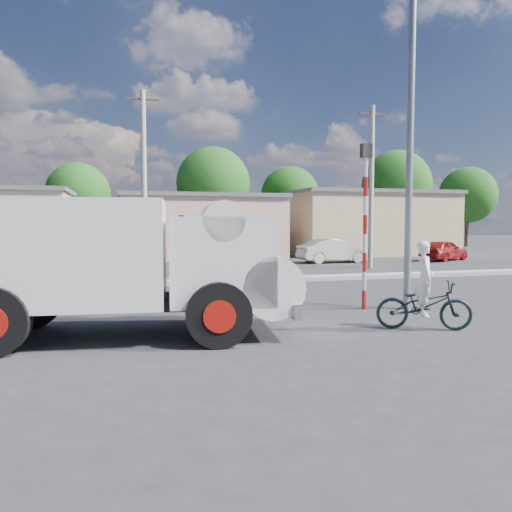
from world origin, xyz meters
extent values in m
plane|color=#2A2A2C|center=(0.00, 0.00, 0.00)|extent=(120.00, 120.00, 0.00)
cube|color=#99968E|center=(0.00, 8.00, 0.08)|extent=(40.00, 0.80, 0.16)
cylinder|color=black|center=(-4.94, 1.28, 0.61)|extent=(1.26, 0.49, 1.23)
cylinder|color=red|center=(-4.94, 1.28, 0.61)|extent=(0.64, 0.47, 0.60)
cylinder|color=black|center=(-1.32, -1.49, 0.61)|extent=(1.26, 0.49, 1.23)
cylinder|color=red|center=(-1.32, -1.49, 0.61)|extent=(0.64, 0.47, 0.60)
cylinder|color=black|center=(-1.06, 0.84, 0.61)|extent=(1.26, 0.49, 1.23)
cylinder|color=red|center=(-1.06, 0.84, 0.61)|extent=(0.64, 0.47, 0.60)
cube|color=black|center=(-3.18, -0.10, 0.70)|extent=(5.26, 2.02, 0.20)
cube|color=white|center=(-4.18, 0.01, 1.73)|extent=(4.27, 2.89, 2.06)
cube|color=white|center=(-1.08, -0.34, 1.56)|extent=(2.25, 2.50, 1.73)
cylinder|color=white|center=(-0.13, -0.44, 1.06)|extent=(1.48, 2.41, 1.23)
cylinder|color=white|center=(-1.08, -0.34, 2.34)|extent=(1.03, 2.36, 0.78)
cube|color=silver|center=(0.31, -0.49, 0.61)|extent=(0.43, 2.40, 0.31)
cube|color=black|center=(-1.85, -0.25, 2.06)|extent=(0.30, 1.89, 0.78)
imported|color=black|center=(3.25, -1.13, 0.53)|extent=(2.12, 1.45, 1.06)
imported|color=white|center=(3.25, -1.13, 0.81)|extent=(0.59, 0.70, 1.62)
imported|color=beige|center=(8.61, 15.55, 0.67)|extent=(4.14, 1.60, 1.35)
imported|color=maroon|center=(15.56, 15.19, 0.62)|extent=(3.90, 2.83, 1.23)
cylinder|color=red|center=(3.20, 1.50, 0.25)|extent=(0.11, 0.11, 0.50)
cylinder|color=white|center=(3.20, 1.50, 0.75)|extent=(0.11, 0.11, 0.50)
cylinder|color=red|center=(3.20, 1.50, 1.25)|extent=(0.11, 0.11, 0.50)
cylinder|color=white|center=(3.20, 1.50, 1.75)|extent=(0.11, 0.11, 0.50)
cylinder|color=red|center=(3.20, 1.50, 2.25)|extent=(0.11, 0.11, 0.50)
cylinder|color=white|center=(3.20, 1.50, 2.75)|extent=(0.11, 0.11, 0.50)
cylinder|color=red|center=(3.20, 1.50, 3.25)|extent=(0.11, 0.11, 0.50)
cylinder|color=white|center=(3.20, 1.50, 3.75)|extent=(0.11, 0.11, 0.50)
cube|color=black|center=(3.20, 1.50, 4.18)|extent=(0.28, 0.18, 0.36)
cylinder|color=slate|center=(4.30, 1.20, 4.50)|extent=(0.18, 0.18, 9.00)
cube|color=tan|center=(2.00, 22.00, 1.90)|extent=(10.00, 7.00, 3.80)
cube|color=#59595B|center=(2.00, 22.00, 3.92)|extent=(10.30, 7.30, 0.24)
cube|color=#C9B586|center=(14.00, 22.00, 2.10)|extent=(11.00, 7.00, 4.20)
cube|color=#59595B|center=(14.00, 22.00, 4.32)|extent=(11.30, 7.30, 0.24)
cylinder|color=#38281E|center=(-6.00, 29.00, 1.74)|extent=(0.36, 0.36, 3.47)
sphere|color=#2E6E21|center=(-6.00, 29.00, 4.34)|extent=(4.71, 4.71, 4.71)
cylinder|color=#38281E|center=(4.00, 28.00, 2.10)|extent=(0.36, 0.36, 4.20)
sphere|color=#2E6E21|center=(4.00, 28.00, 5.25)|extent=(5.70, 5.70, 5.70)
cylinder|color=#38281E|center=(11.00, 30.00, 1.82)|extent=(0.36, 0.36, 3.64)
sphere|color=#2E6E21|center=(11.00, 30.00, 4.55)|extent=(4.94, 4.94, 4.94)
cylinder|color=#38281E|center=(20.00, 28.00, 2.18)|extent=(0.36, 0.36, 4.37)
sphere|color=#2E6E21|center=(20.00, 28.00, 5.46)|extent=(5.93, 5.93, 5.93)
cylinder|color=#38281E|center=(28.00, 29.00, 1.90)|extent=(0.36, 0.36, 3.81)
sphere|color=#2E6E21|center=(28.00, 29.00, 4.76)|extent=(5.17, 5.17, 5.17)
cylinder|color=#99968E|center=(-2.00, 12.00, 4.00)|extent=(0.24, 0.24, 8.00)
cube|color=#38281E|center=(-2.00, 12.00, 7.60)|extent=(1.40, 0.08, 0.08)
cylinder|color=#99968E|center=(9.00, 12.00, 4.00)|extent=(0.24, 0.24, 8.00)
cube|color=#38281E|center=(9.00, 12.00, 7.60)|extent=(1.40, 0.08, 0.08)
camera|label=1|loc=(-3.06, -10.46, 2.34)|focal=35.00mm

